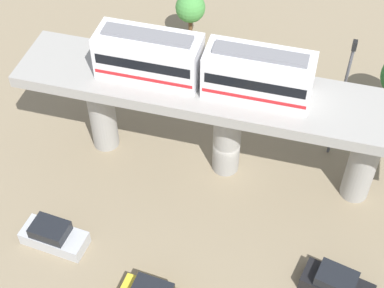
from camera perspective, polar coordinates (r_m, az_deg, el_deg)
name	(u,v)px	position (r m, az deg, el deg)	size (l,w,h in m)	color
ground_plane	(225,166)	(42.12, 3.26, -2.21)	(120.00, 120.00, 0.00)	#84755B
viaduct	(229,110)	(38.05, 3.61, 3.33)	(5.20, 28.00, 7.44)	#999691
train	(203,65)	(36.11, 1.04, 7.70)	(2.64, 13.55, 3.24)	silver
parked_car_black	(337,285)	(36.73, 13.95, -13.19)	(2.69, 4.50, 1.76)	black
parked_car_silver	(53,236)	(38.56, -13.39, -8.70)	(2.19, 4.35, 1.76)	#B2B5BA
tree_near_viaduct	(190,8)	(51.03, -0.16, 13.15)	(2.57, 2.57, 4.73)	brown
signal_post	(342,96)	(40.36, 14.43, 4.58)	(0.44, 0.28, 10.04)	#4C4C51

